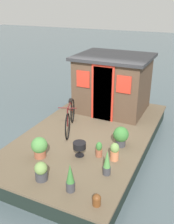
{
  "coord_description": "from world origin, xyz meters",
  "views": [
    {
      "loc": [
        -6.01,
        -2.73,
        4.01
      ],
      "look_at": [
        -0.2,
        0.0,
        1.19
      ],
      "focal_mm": 41.35,
      "sensor_mm": 36.0,
      "label": 1
    }
  ],
  "objects_px": {
    "potted_plant_geranium": "(70,178)",
    "potted_plant_sage": "(121,136)",
    "potted_plant_fern": "(107,163)",
    "potted_plant_succulent": "(99,149)",
    "potted_plant_lavender": "(115,151)",
    "mooring_bollard": "(97,200)",
    "bicycle": "(70,117)",
    "potted_plant_thyme": "(39,147)",
    "charcoal_grill": "(79,146)",
    "potted_plant_ivy": "(41,171)",
    "houseboat_cabin": "(113,83)"
  },
  "relations": [
    {
      "from": "potted_plant_thyme",
      "to": "charcoal_grill",
      "type": "bearing_deg",
      "value": -61.96
    },
    {
      "from": "potted_plant_thyme",
      "to": "charcoal_grill",
      "type": "distance_m",
      "value": 0.96
    },
    {
      "from": "mooring_bollard",
      "to": "potted_plant_lavender",
      "type": "bearing_deg",
      "value": 7.45
    },
    {
      "from": "potted_plant_geranium",
      "to": "potted_plant_fern",
      "type": "bearing_deg",
      "value": -29.56
    },
    {
      "from": "bicycle",
      "to": "potted_plant_ivy",
      "type": "height_order",
      "value": "bicycle"
    },
    {
      "from": "potted_plant_geranium",
      "to": "potted_plant_sage",
      "type": "distance_m",
      "value": 2.1
    },
    {
      "from": "potted_plant_fern",
      "to": "potted_plant_sage",
      "type": "distance_m",
      "value": 1.27
    },
    {
      "from": "potted_plant_sage",
      "to": "charcoal_grill",
      "type": "xyz_separation_m",
      "value": [
        -0.87,
        0.75,
        -0.03
      ]
    },
    {
      "from": "houseboat_cabin",
      "to": "potted_plant_fern",
      "type": "relative_size",
      "value": 4.01
    },
    {
      "from": "potted_plant_geranium",
      "to": "potted_plant_ivy",
      "type": "distance_m",
      "value": 0.73
    },
    {
      "from": "potted_plant_lavender",
      "to": "potted_plant_succulent",
      "type": "bearing_deg",
      "value": 91.86
    },
    {
      "from": "potted_plant_lavender",
      "to": "mooring_bollard",
      "type": "bearing_deg",
      "value": -172.55
    },
    {
      "from": "houseboat_cabin",
      "to": "bicycle",
      "type": "relative_size",
      "value": 1.41
    },
    {
      "from": "houseboat_cabin",
      "to": "potted_plant_sage",
      "type": "height_order",
      "value": "houseboat_cabin"
    },
    {
      "from": "potted_plant_ivy",
      "to": "bicycle",
      "type": "bearing_deg",
      "value": 13.52
    },
    {
      "from": "charcoal_grill",
      "to": "mooring_bollard",
      "type": "relative_size",
      "value": 1.53
    },
    {
      "from": "houseboat_cabin",
      "to": "charcoal_grill",
      "type": "bearing_deg",
      "value": -174.64
    },
    {
      "from": "houseboat_cabin",
      "to": "potted_plant_thyme",
      "type": "relative_size",
      "value": 4.58
    },
    {
      "from": "potted_plant_thyme",
      "to": "potted_plant_fern",
      "type": "relative_size",
      "value": 0.87
    },
    {
      "from": "potted_plant_thyme",
      "to": "potted_plant_succulent",
      "type": "height_order",
      "value": "potted_plant_thyme"
    },
    {
      "from": "potted_plant_thyme",
      "to": "potted_plant_fern",
      "type": "xyz_separation_m",
      "value": [
        0.05,
        -1.71,
        0.01
      ]
    },
    {
      "from": "bicycle",
      "to": "potted_plant_succulent",
      "type": "height_order",
      "value": "bicycle"
    },
    {
      "from": "potted_plant_thyme",
      "to": "potted_plant_fern",
      "type": "bearing_deg",
      "value": -88.25
    },
    {
      "from": "potted_plant_geranium",
      "to": "charcoal_grill",
      "type": "distance_m",
      "value": 1.27
    },
    {
      "from": "potted_plant_thyme",
      "to": "potted_plant_succulent",
      "type": "xyz_separation_m",
      "value": [
        0.63,
        -1.28,
        -0.09
      ]
    },
    {
      "from": "potted_plant_ivy",
      "to": "charcoal_grill",
      "type": "distance_m",
      "value": 1.2
    },
    {
      "from": "potted_plant_sage",
      "to": "mooring_bollard",
      "type": "bearing_deg",
      "value": -172.93
    },
    {
      "from": "houseboat_cabin",
      "to": "bicycle",
      "type": "xyz_separation_m",
      "value": [
        -1.94,
        0.58,
        -0.54
      ]
    },
    {
      "from": "bicycle",
      "to": "potted_plant_thyme",
      "type": "bearing_deg",
      "value": -179.2
    },
    {
      "from": "bicycle",
      "to": "potted_plant_fern",
      "type": "distance_m",
      "value": 2.31
    },
    {
      "from": "potted_plant_ivy",
      "to": "potted_plant_sage",
      "type": "relative_size",
      "value": 0.8
    },
    {
      "from": "potted_plant_fern",
      "to": "potted_plant_succulent",
      "type": "distance_m",
      "value": 0.73
    },
    {
      "from": "potted_plant_lavender",
      "to": "charcoal_grill",
      "type": "distance_m",
      "value": 0.85
    },
    {
      "from": "potted_plant_fern",
      "to": "potted_plant_lavender",
      "type": "relative_size",
      "value": 1.32
    },
    {
      "from": "potted_plant_succulent",
      "to": "potted_plant_lavender",
      "type": "xyz_separation_m",
      "value": [
        0.01,
        -0.39,
        0.04
      ]
    },
    {
      "from": "potted_plant_thyme",
      "to": "potted_plant_ivy",
      "type": "bearing_deg",
      "value": -143.3
    },
    {
      "from": "potted_plant_fern",
      "to": "potted_plant_sage",
      "type": "height_order",
      "value": "potted_plant_fern"
    },
    {
      "from": "potted_plant_succulent",
      "to": "mooring_bollard",
      "type": "distance_m",
      "value": 1.64
    },
    {
      "from": "potted_plant_geranium",
      "to": "potted_plant_fern",
      "type": "distance_m",
      "value": 0.93
    },
    {
      "from": "potted_plant_thyme",
      "to": "potted_plant_sage",
      "type": "bearing_deg",
      "value": -50.48
    },
    {
      "from": "houseboat_cabin",
      "to": "potted_plant_lavender",
      "type": "distance_m",
      "value": 3.16
    },
    {
      "from": "bicycle",
      "to": "potted_plant_fern",
      "type": "bearing_deg",
      "value": -131.43
    },
    {
      "from": "houseboat_cabin",
      "to": "potted_plant_ivy",
      "type": "distance_m",
      "value": 4.29
    },
    {
      "from": "bicycle",
      "to": "potted_plant_thyme",
      "type": "relative_size",
      "value": 3.25
    },
    {
      "from": "mooring_bollard",
      "to": "potted_plant_geranium",
      "type": "bearing_deg",
      "value": 77.63
    },
    {
      "from": "potted_plant_succulent",
      "to": "bicycle",
      "type": "bearing_deg",
      "value": 54.03
    },
    {
      "from": "potted_plant_ivy",
      "to": "charcoal_grill",
      "type": "xyz_separation_m",
      "value": [
        1.16,
        -0.32,
        0.05
      ]
    },
    {
      "from": "mooring_bollard",
      "to": "potted_plant_fern",
      "type": "bearing_deg",
      "value": 10.05
    },
    {
      "from": "potted_plant_geranium",
      "to": "potted_plant_ivy",
      "type": "relative_size",
      "value": 1.49
    },
    {
      "from": "potted_plant_sage",
      "to": "charcoal_grill",
      "type": "bearing_deg",
      "value": 139.05
    }
  ]
}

